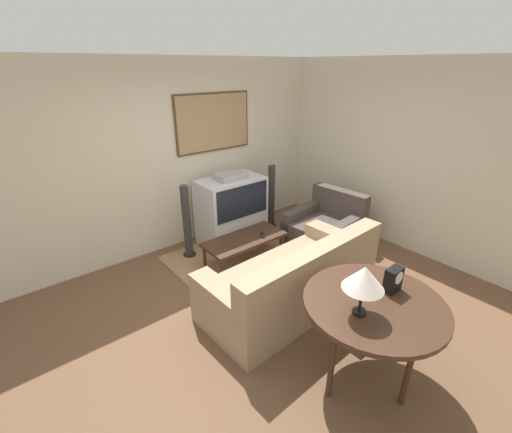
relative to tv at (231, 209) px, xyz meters
name	(u,v)px	position (x,y,z in m)	size (l,w,h in m)	color
ground_plane	(266,310)	(-0.73, -1.69, -0.52)	(12.00, 12.00, 0.00)	brown
wall_back	(171,158)	(-0.71, 0.44, 0.84)	(12.00, 0.10, 2.70)	beige
wall_right	(406,158)	(1.90, -1.69, 0.83)	(0.06, 12.00, 2.70)	beige
area_rug	(250,262)	(-0.23, -0.75, -0.51)	(1.95, 1.89, 0.01)	#99704C
tv	(231,209)	(0.00, 0.00, 0.00)	(1.01, 0.61, 1.10)	silver
couch	(293,282)	(-0.42, -1.79, -0.21)	(2.11, 1.03, 0.88)	#9E8466
armchair	(325,228)	(1.03, -1.05, -0.26)	(1.04, 1.02, 0.81)	#473D38
coffee_table	(245,240)	(-0.28, -0.70, -0.17)	(1.16, 0.52, 0.39)	#3D2619
console_table	(374,308)	(-0.63, -2.92, 0.23)	(1.17, 1.17, 0.81)	#3D2619
table_lamp	(364,278)	(-0.85, -2.91, 0.62)	(0.32, 0.32, 0.42)	black
mantel_clock	(393,279)	(-0.38, -2.92, 0.40)	(0.17, 0.10, 0.22)	black
remote	(263,235)	(-0.04, -0.81, -0.12)	(0.12, 0.16, 0.02)	black
speaker_tower_left	(187,224)	(-0.80, -0.04, 0.00)	(0.19, 0.19, 1.09)	black
speaker_tower_right	(271,198)	(0.80, -0.04, 0.00)	(0.19, 0.19, 1.09)	black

